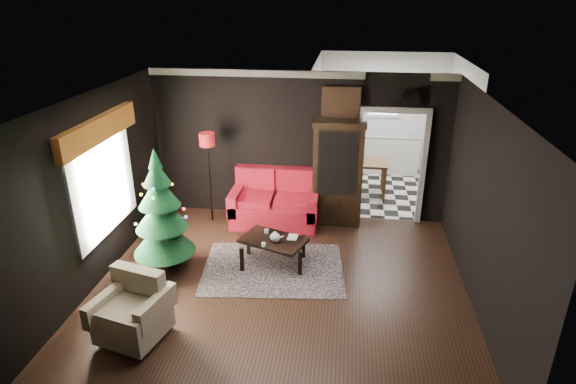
# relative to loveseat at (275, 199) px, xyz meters

# --- Properties ---
(floor) EXTENTS (5.50, 5.50, 0.00)m
(floor) POSITION_rel_loveseat_xyz_m (0.40, -2.05, -0.50)
(floor) COLOR black
(floor) RESTS_ON ground
(ceiling) EXTENTS (5.50, 5.50, 0.00)m
(ceiling) POSITION_rel_loveseat_xyz_m (0.40, -2.05, 2.30)
(ceiling) COLOR white
(ceiling) RESTS_ON ground
(wall_back) EXTENTS (5.50, 0.00, 5.50)m
(wall_back) POSITION_rel_loveseat_xyz_m (0.40, 0.45, 0.90)
(wall_back) COLOR black
(wall_back) RESTS_ON ground
(wall_front) EXTENTS (5.50, 0.00, 5.50)m
(wall_front) POSITION_rel_loveseat_xyz_m (0.40, -4.55, 0.90)
(wall_front) COLOR black
(wall_front) RESTS_ON ground
(wall_left) EXTENTS (0.00, 5.50, 5.50)m
(wall_left) POSITION_rel_loveseat_xyz_m (-2.35, -2.05, 0.90)
(wall_left) COLOR black
(wall_left) RESTS_ON ground
(wall_right) EXTENTS (0.00, 5.50, 5.50)m
(wall_right) POSITION_rel_loveseat_xyz_m (3.15, -2.05, 0.90)
(wall_right) COLOR black
(wall_right) RESTS_ON ground
(doorway) EXTENTS (1.10, 0.10, 2.10)m
(doorway) POSITION_rel_loveseat_xyz_m (2.10, 0.45, 0.55)
(doorway) COLOR silver
(doorway) RESTS_ON ground
(left_window) EXTENTS (0.05, 1.60, 1.40)m
(left_window) POSITION_rel_loveseat_xyz_m (-2.31, -1.85, 0.95)
(left_window) COLOR white
(left_window) RESTS_ON wall_left
(valance) EXTENTS (0.12, 2.10, 0.35)m
(valance) POSITION_rel_loveseat_xyz_m (-2.23, -1.85, 1.77)
(valance) COLOR #954C1A
(valance) RESTS_ON wall_left
(kitchen_floor) EXTENTS (3.00, 3.00, 0.00)m
(kitchen_floor) POSITION_rel_loveseat_xyz_m (2.10, 1.95, -0.50)
(kitchen_floor) COLOR silver
(kitchen_floor) RESTS_ON ground
(kitchen_window) EXTENTS (0.70, 0.06, 0.70)m
(kitchen_window) POSITION_rel_loveseat_xyz_m (2.10, 3.40, 1.20)
(kitchen_window) COLOR white
(kitchen_window) RESTS_ON ground
(rug) EXTENTS (2.35, 1.82, 0.01)m
(rug) POSITION_rel_loveseat_xyz_m (0.22, -1.61, -0.49)
(rug) COLOR #533B4C
(rug) RESTS_ON ground
(loveseat) EXTENTS (1.70, 0.90, 1.00)m
(loveseat) POSITION_rel_loveseat_xyz_m (0.00, 0.00, 0.00)
(loveseat) COLOR #840606
(loveseat) RESTS_ON ground
(curio_cabinet) EXTENTS (0.90, 0.45, 1.90)m
(curio_cabinet) POSITION_rel_loveseat_xyz_m (1.15, 0.22, 0.45)
(curio_cabinet) COLOR black
(curio_cabinet) RESTS_ON ground
(floor_lamp) EXTENTS (0.41, 0.41, 1.82)m
(floor_lamp) POSITION_rel_loveseat_xyz_m (-1.22, -0.02, 0.33)
(floor_lamp) COLOR black
(floor_lamp) RESTS_ON ground
(christmas_tree) EXTENTS (1.09, 1.09, 1.82)m
(christmas_tree) POSITION_rel_loveseat_xyz_m (-1.45, -1.84, 0.55)
(christmas_tree) COLOR black
(christmas_tree) RESTS_ON ground
(armchair) EXTENTS (0.94, 0.94, 0.79)m
(armchair) POSITION_rel_loveseat_xyz_m (-1.27, -3.44, -0.04)
(armchair) COLOR #BFB38F
(armchair) RESTS_ON ground
(coffee_table) EXTENTS (1.15, 0.92, 0.45)m
(coffee_table) POSITION_rel_loveseat_xyz_m (0.20, -1.47, -0.26)
(coffee_table) COLOR black
(coffee_table) RESTS_ON rug
(teapot) EXTENTS (0.19, 0.19, 0.17)m
(teapot) POSITION_rel_loveseat_xyz_m (0.25, -1.56, 0.05)
(teapot) COLOR white
(teapot) RESTS_ON coffee_table
(cup_a) EXTENTS (0.08, 0.08, 0.06)m
(cup_a) POSITION_rel_loveseat_xyz_m (0.06, -1.28, -0.01)
(cup_a) COLOR white
(cup_a) RESTS_ON coffee_table
(cup_b) EXTENTS (0.09, 0.09, 0.06)m
(cup_b) POSITION_rel_loveseat_xyz_m (0.09, -1.71, -0.01)
(cup_b) COLOR silver
(cup_b) RESTS_ON coffee_table
(book) EXTENTS (0.15, 0.03, 0.21)m
(book) POSITION_rel_loveseat_xyz_m (0.43, -1.38, 0.07)
(book) COLOR tan
(book) RESTS_ON coffee_table
(wall_clock) EXTENTS (0.32, 0.32, 0.06)m
(wall_clock) POSITION_rel_loveseat_xyz_m (2.35, 0.40, 1.88)
(wall_clock) COLOR white
(wall_clock) RESTS_ON wall_back
(painting) EXTENTS (0.62, 0.05, 0.52)m
(painting) POSITION_rel_loveseat_xyz_m (1.15, 0.41, 1.75)
(painting) COLOR #A56D39
(painting) RESTS_ON wall_back
(kitchen_counter) EXTENTS (1.80, 0.60, 0.90)m
(kitchen_counter) POSITION_rel_loveseat_xyz_m (2.10, 3.15, -0.05)
(kitchen_counter) COLOR white
(kitchen_counter) RESTS_ON ground
(kitchen_table) EXTENTS (0.70, 0.70, 0.75)m
(kitchen_table) POSITION_rel_loveseat_xyz_m (1.80, 1.65, -0.12)
(kitchen_table) COLOR brown
(kitchen_table) RESTS_ON ground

